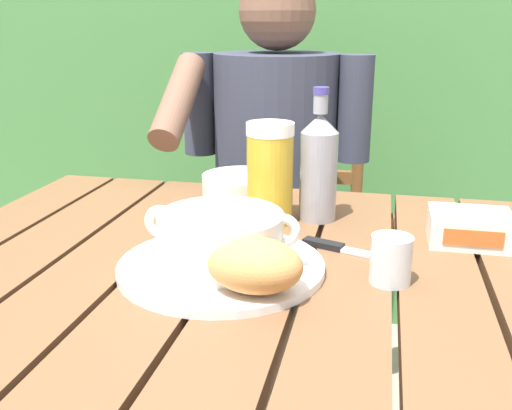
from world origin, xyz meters
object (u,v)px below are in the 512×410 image
at_px(chair_near_diner, 284,235).
at_px(person_eating, 272,173).
at_px(butter_tub, 469,228).
at_px(diner_bowl, 241,188).
at_px(serving_plate, 221,266).
at_px(beer_glass, 270,173).
at_px(table_knife, 341,248).
at_px(beer_bottle, 319,165).
at_px(bread_roll, 255,265).
at_px(water_glass_small, 391,260).
at_px(soup_bowl, 221,237).

height_order(chair_near_diner, person_eating, person_eating).
bearing_deg(butter_tub, diner_bowl, 160.41).
distance_m(serving_plate, beer_glass, 0.24).
distance_m(serving_plate, table_knife, 0.20).
height_order(chair_near_diner, beer_bottle, beer_bottle).
bearing_deg(serving_plate, person_eating, 94.75).
bearing_deg(beer_glass, serving_plate, -96.95).
xyz_separation_m(beer_glass, beer_bottle, (0.08, 0.03, 0.01)).
relative_size(bread_roll, water_glass_small, 1.94).
distance_m(soup_bowl, table_knife, 0.20).
bearing_deg(beer_bottle, chair_near_diner, 104.58).
height_order(beer_bottle, butter_tub, beer_bottle).
bearing_deg(water_glass_small, diner_bowl, 131.70).
relative_size(water_glass_small, table_knife, 0.42).
height_order(serving_plate, beer_bottle, beer_bottle).
distance_m(beer_glass, diner_bowl, 0.15).
height_order(beer_glass, butter_tub, beer_glass).
xyz_separation_m(bread_roll, beer_bottle, (0.04, 0.34, 0.05)).
distance_m(person_eating, butter_tub, 0.65).
distance_m(butter_tub, diner_bowl, 0.44).
relative_size(beer_glass, butter_tub, 1.40).
height_order(soup_bowl, beer_bottle, beer_bottle).
bearing_deg(chair_near_diner, table_knife, -74.26).
height_order(serving_plate, butter_tub, butter_tub).
bearing_deg(bread_roll, serving_plate, 130.60).
relative_size(water_glass_small, butter_tub, 0.53).
bearing_deg(soup_bowl, beer_glass, 83.05).
height_order(bread_roll, diner_bowl, bread_roll).
bearing_deg(diner_bowl, beer_glass, -54.70).
relative_size(beer_bottle, table_knife, 1.50).
relative_size(person_eating, serving_plate, 4.10).
height_order(soup_bowl, water_glass_small, soup_bowl).
relative_size(chair_near_diner, diner_bowl, 6.39).
bearing_deg(beer_bottle, serving_plate, -112.98).
bearing_deg(butter_tub, serving_plate, -152.36).
bearing_deg(butter_tub, table_knife, -158.49).
xyz_separation_m(soup_bowl, bread_roll, (0.07, -0.08, -0.00)).
bearing_deg(beer_bottle, water_glass_small, -62.30).
bearing_deg(soup_bowl, diner_bowl, 99.07).
relative_size(serving_plate, table_knife, 1.89).
bearing_deg(bread_roll, table_knife, 63.16).
height_order(person_eating, water_glass_small, person_eating).
height_order(bread_roll, beer_glass, beer_glass).
distance_m(person_eating, diner_bowl, 0.35).
relative_size(person_eating, bread_roll, 9.40).
height_order(person_eating, diner_bowl, person_eating).
bearing_deg(serving_plate, butter_tub, 27.64).
relative_size(serving_plate, bread_roll, 2.29).
relative_size(chair_near_diner, beer_bottle, 4.15).
height_order(butter_tub, table_knife, butter_tub).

